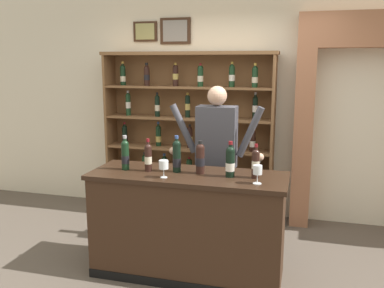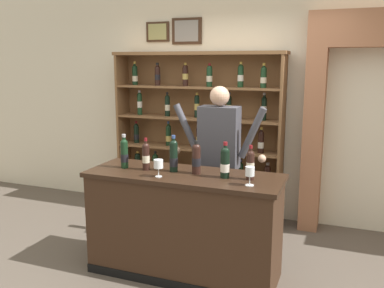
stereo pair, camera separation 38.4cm
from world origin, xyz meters
name	(u,v)px [view 1 (the left image)]	position (x,y,z in m)	size (l,w,h in m)	color
ground_plane	(196,275)	(0.00, 0.00, -0.01)	(14.00, 14.00, 0.02)	brown
back_wall	(232,95)	(0.00, 1.76, 1.51)	(12.00, 0.19, 3.01)	beige
wine_shelf	(189,132)	(-0.49, 1.49, 1.07)	(2.14, 0.34, 2.04)	brown
archway_doorway	(368,109)	(1.58, 1.62, 1.40)	(1.61, 0.45, 2.45)	#9E6647
tasting_counter	(188,225)	(-0.08, 0.00, 0.48)	(1.75, 0.63, 0.95)	#382316
shopkeeper	(216,150)	(0.04, 0.66, 1.04)	(0.99, 0.22, 1.69)	#2D3347
tasting_bottle_prosecco	(125,154)	(-0.67, -0.01, 1.10)	(0.07, 0.07, 0.32)	black
tasting_bottle_grappa	(148,157)	(-0.45, -0.01, 1.09)	(0.07, 0.07, 0.30)	black
tasting_bottle_bianco	(177,156)	(-0.19, 0.04, 1.10)	(0.07, 0.07, 0.33)	black
tasting_bottle_rosso	(200,158)	(0.02, 0.04, 1.09)	(0.08, 0.08, 0.29)	black
tasting_bottle_brunello	(230,161)	(0.30, 0.00, 1.09)	(0.08, 0.08, 0.31)	black
tasting_bottle_super_tuscan	(256,163)	(0.51, 0.02, 1.09)	(0.07, 0.07, 0.29)	black
wine_glass_left	(164,165)	(-0.24, -0.18, 1.06)	(0.08, 0.08, 0.15)	silver
wine_glass_right	(258,171)	(0.54, -0.15, 1.06)	(0.07, 0.07, 0.16)	silver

